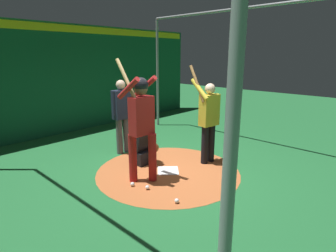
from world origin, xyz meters
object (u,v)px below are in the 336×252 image
object	(u,v)px
home_plate	(168,171)
visitor	(209,118)
batter	(141,119)
baseball_2	(177,201)
catcher	(143,147)
umpire	(122,113)
baseball_0	(147,187)
baseball_1	(132,184)

from	to	relation	value
home_plate	visitor	xyz separation A→B (m)	(0.29, 0.95, 0.99)
home_plate	batter	distance (m)	1.34
baseball_2	catcher	bearing A→B (deg)	155.21
umpire	baseball_0	bearing A→B (deg)	-26.24
baseball_0	catcher	bearing A→B (deg)	141.35
umpire	baseball_0	world-z (taller)	umpire
home_plate	baseball_1	size ratio (longest dim) A/B	5.68
home_plate	batter	size ratio (longest dim) A/B	0.19
catcher	baseball_1	bearing A→B (deg)	-52.19
home_plate	umpire	distance (m)	1.82
home_plate	baseball_0	xyz separation A→B (m)	(0.27, -0.82, 0.03)
catcher	batter	bearing A→B (deg)	-42.76
home_plate	visitor	world-z (taller)	visitor
home_plate	baseball_1	bearing A→B (deg)	-90.88
visitor	baseball_2	world-z (taller)	visitor
umpire	visitor	xyz separation A→B (m)	(1.83, 0.87, 0.02)
baseball_1	visitor	bearing A→B (deg)	80.67
baseball_2	umpire	bearing A→B (deg)	160.46
baseball_2	batter	bearing A→B (deg)	169.96
umpire	baseball_1	world-z (taller)	umpire
batter	catcher	bearing A→B (deg)	137.24
home_plate	batter	bearing A→B (deg)	-95.60
catcher	baseball_0	world-z (taller)	catcher
batter	baseball_1	bearing A→B (deg)	-80.55
home_plate	umpire	world-z (taller)	umpire
umpire	visitor	size ratio (longest dim) A/B	0.83
baseball_0	baseball_1	distance (m)	0.30
home_plate	baseball_0	distance (m)	0.87
batter	umpire	size ratio (longest dim) A/B	1.29
umpire	home_plate	bearing A→B (deg)	-2.65
batter	baseball_2	bearing A→B (deg)	-10.04
baseball_1	catcher	bearing A→B (deg)	127.81
batter	baseball_1	xyz separation A→B (m)	(0.05, -0.29, -1.14)
batter	umpire	world-z (taller)	batter
catcher	baseball_1	distance (m)	1.14
batter	umpire	xyz separation A→B (m)	(-1.48, 0.70, -0.21)
umpire	baseball_1	size ratio (longest dim) A/B	23.52
home_plate	visitor	distance (m)	1.40
baseball_1	baseball_2	world-z (taller)	same
home_plate	visitor	size ratio (longest dim) A/B	0.20
catcher	baseball_2	distance (m)	1.83
batter	baseball_1	size ratio (longest dim) A/B	30.23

